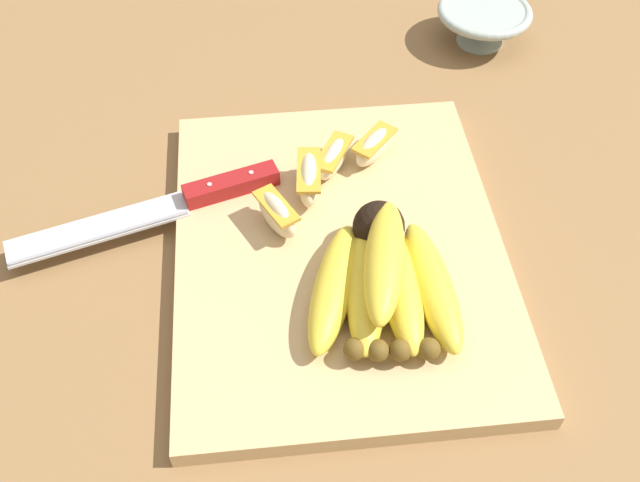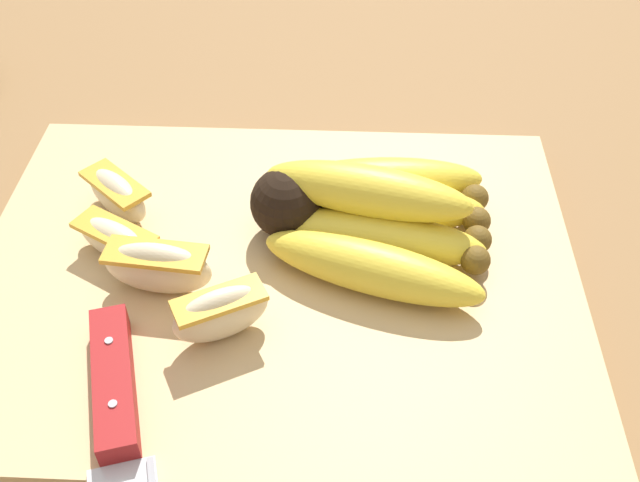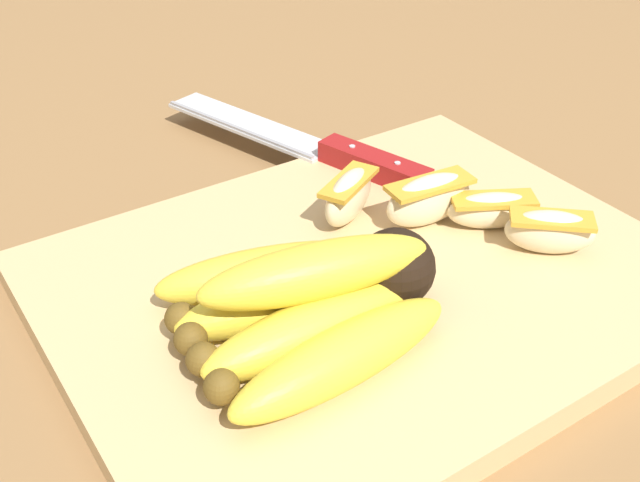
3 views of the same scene
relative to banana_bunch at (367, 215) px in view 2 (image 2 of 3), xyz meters
The scene contains 8 objects.
ground_plane 0.06m from the banana_bunch, 160.14° to the right, with size 6.00×6.00×0.00m, color olive.
cutting_board 0.08m from the banana_bunch, 152.87° to the right, with size 0.41×0.32×0.02m, color tan.
banana_bunch is the anchor object (origin of this frame).
chefs_knife 0.22m from the banana_bunch, 125.94° to the right, with size 0.11×0.28×0.02m.
apple_wedge_near 0.15m from the banana_bunch, 157.84° to the right, with size 0.07×0.03×0.04m.
apple_wedge_middle 0.17m from the banana_bunch, behind, with size 0.07×0.05×0.03m.
apple_wedge_far 0.18m from the banana_bunch, behind, with size 0.06×0.06×0.03m.
apple_wedge_extra 0.13m from the banana_bunch, 134.37° to the right, with size 0.06×0.05×0.04m.
Camera 2 is at (0.03, -0.36, 0.38)m, focal length 41.57 mm.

